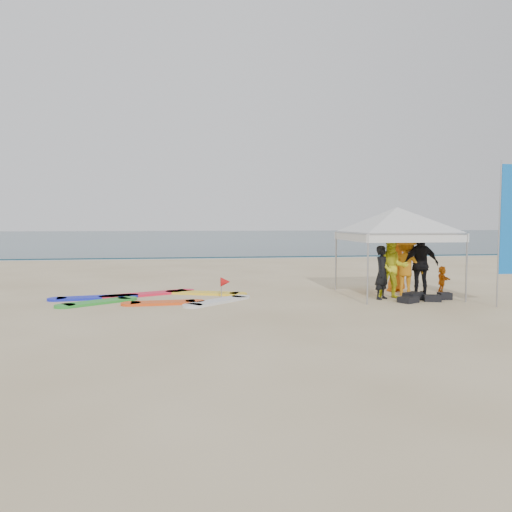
{
  "coord_description": "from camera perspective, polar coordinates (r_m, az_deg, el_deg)",
  "views": [
    {
      "loc": [
        -1.93,
        -12.55,
        2.27
      ],
      "look_at": [
        0.23,
        2.6,
        1.2
      ],
      "focal_mm": 35.0,
      "sensor_mm": 36.0,
      "label": 1
    }
  ],
  "objects": [
    {
      "name": "marker_pennant",
      "position": [
        14.62,
        -3.52,
        -2.98
      ],
      "size": [
        0.28,
        0.28,
        0.64
      ],
      "color": "#A5A5A8",
      "rests_on": "ground"
    },
    {
      "name": "person_orange_a",
      "position": [
        15.89,
        16.73,
        -1.09
      ],
      "size": [
        1.35,
        1.13,
        1.82
      ],
      "primitive_type": "imported",
      "rotation": [
        0.0,
        0.0,
        2.68
      ],
      "color": "orange",
      "rests_on": "ground"
    },
    {
      "name": "ground",
      "position": [
        12.9,
        0.61,
        -6.14
      ],
      "size": [
        120.0,
        120.0,
        0.0
      ],
      "primitive_type": "plane",
      "color": "beige",
      "rests_on": "ground"
    },
    {
      "name": "surfboard_spread",
      "position": [
        14.88,
        -11.44,
        -4.72
      ],
      "size": [
        5.5,
        3.34,
        0.07
      ],
      "color": "#F71D3E",
      "rests_on": "ground"
    },
    {
      "name": "person_black_a",
      "position": [
        14.95,
        14.23,
        -1.84
      ],
      "size": [
        0.68,
        0.65,
        1.56
      ],
      "primitive_type": "imported",
      "rotation": [
        0.0,
        0.0,
        0.69
      ],
      "color": "black",
      "rests_on": "ground"
    },
    {
      "name": "canopy_tent",
      "position": [
        15.7,
        15.82,
        5.35
      ],
      "size": [
        4.08,
        4.08,
        3.08
      ],
      "color": "#A5A5A8",
      "rests_on": "ground"
    },
    {
      "name": "person_black_b",
      "position": [
        15.89,
        18.32,
        -0.92
      ],
      "size": [
        1.14,
        0.49,
        1.92
      ],
      "primitive_type": "imported",
      "rotation": [
        0.0,
        0.0,
        3.16
      ],
      "color": "black",
      "rests_on": "ground"
    },
    {
      "name": "shoreline_foam",
      "position": [
        30.89,
        -4.53,
        -0.22
      ],
      "size": [
        160.0,
        1.2,
        0.01
      ],
      "primitive_type": "cube",
      "color": "silver",
      "rests_on": "ground"
    },
    {
      "name": "person_yellow",
      "position": [
        15.12,
        15.33,
        -1.24
      ],
      "size": [
        1.03,
        0.88,
        1.85
      ],
      "primitive_type": "imported",
      "rotation": [
        0.0,
        0.0,
        -0.22
      ],
      "color": "yellow",
      "rests_on": "ground"
    },
    {
      "name": "ocean",
      "position": [
        72.61,
        -6.61,
        2.21
      ],
      "size": [
        160.0,
        84.0,
        0.08
      ],
      "primitive_type": "cube",
      "color": "#0C2633",
      "rests_on": "ground"
    },
    {
      "name": "person_orange_b",
      "position": [
        16.72,
        15.69,
        -1.19
      ],
      "size": [
        0.91,
        0.74,
        1.6
      ],
      "primitive_type": "imported",
      "rotation": [
        0.0,
        0.0,
        3.49
      ],
      "color": "orange",
      "rests_on": "ground"
    },
    {
      "name": "feather_flag",
      "position": [
        14.67,
        27.0,
        3.59
      ],
      "size": [
        0.65,
        0.04,
        3.86
      ],
      "color": "#A5A5A8",
      "rests_on": "ground"
    },
    {
      "name": "gear_pile",
      "position": [
        15.0,
        18.3,
        -4.53
      ],
      "size": [
        1.78,
        0.98,
        0.22
      ],
      "color": "black",
      "rests_on": "ground"
    },
    {
      "name": "person_seated",
      "position": [
        17.03,
        20.49,
        -2.49
      ],
      "size": [
        0.34,
        0.8,
        0.84
      ],
      "primitive_type": "imported",
      "rotation": [
        0.0,
        0.0,
        1.45
      ],
      "color": "orange",
      "rests_on": "ground"
    }
  ]
}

